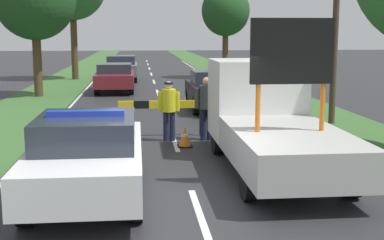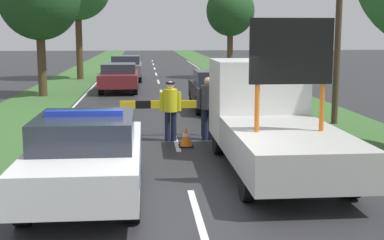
{
  "view_description": "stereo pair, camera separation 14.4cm",
  "coord_description": "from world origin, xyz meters",
  "px_view_note": "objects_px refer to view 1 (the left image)",
  "views": [
    {
      "loc": [
        -0.97,
        -8.81,
        2.93
      ],
      "look_at": [
        0.16,
        2.28,
        1.1
      ],
      "focal_mm": 50.0,
      "sensor_mm": 36.0,
      "label": 1
    },
    {
      "loc": [
        -0.83,
        -8.82,
        2.93
      ],
      "look_at": [
        0.16,
        2.28,
        1.1
      ],
      "focal_mm": 50.0,
      "sensor_mm": 36.0,
      "label": 2
    }
  ],
  "objects_px": {
    "road_barrier": "(164,107)",
    "traffic_cone_centre_front": "(60,138)",
    "traffic_cone_near_police": "(87,147)",
    "work_truck": "(268,117)",
    "police_car": "(88,155)",
    "pedestrian_civilian": "(206,103)",
    "traffic_cone_lane_edge": "(113,118)",
    "utility_pole": "(336,1)",
    "queued_car_wagon_maroon": "(115,77)",
    "queued_car_sedan_black": "(214,89)",
    "roadside_tree_mid_right": "(226,11)",
    "queued_car_suv_grey": "(121,68)",
    "police_officer": "(169,106)",
    "traffic_cone_behind_barrier": "(255,126)",
    "traffic_cone_near_truck": "(185,137)"
  },
  "relations": [
    {
      "from": "road_barrier",
      "to": "pedestrian_civilian",
      "type": "xyz_separation_m",
      "value": [
        1.12,
        -0.65,
        0.18
      ]
    },
    {
      "from": "work_truck",
      "to": "road_barrier",
      "type": "xyz_separation_m",
      "value": [
        -2.12,
        3.6,
        -0.24
      ]
    },
    {
      "from": "road_barrier",
      "to": "traffic_cone_lane_edge",
      "type": "relative_size",
      "value": 3.72
    },
    {
      "from": "work_truck",
      "to": "road_barrier",
      "type": "height_order",
      "value": "work_truck"
    },
    {
      "from": "work_truck",
      "to": "traffic_cone_lane_edge",
      "type": "xyz_separation_m",
      "value": [
        -3.62,
        4.88,
        -0.74
      ]
    },
    {
      "from": "police_officer",
      "to": "road_barrier",
      "type": "bearing_deg",
      "value": -70.76
    },
    {
      "from": "traffic_cone_near_truck",
      "to": "roadside_tree_mid_right",
      "type": "bearing_deg",
      "value": 77.88
    },
    {
      "from": "police_officer",
      "to": "utility_pole",
      "type": "xyz_separation_m",
      "value": [
        5.39,
        2.2,
        2.92
      ]
    },
    {
      "from": "work_truck",
      "to": "roadside_tree_mid_right",
      "type": "height_order",
      "value": "roadside_tree_mid_right"
    },
    {
      "from": "traffic_cone_near_police",
      "to": "traffic_cone_centre_front",
      "type": "relative_size",
      "value": 1.25
    },
    {
      "from": "traffic_cone_near_police",
      "to": "work_truck",
      "type": "bearing_deg",
      "value": -12.76
    },
    {
      "from": "work_truck",
      "to": "traffic_cone_near_police",
      "type": "bearing_deg",
      "value": -13.79
    },
    {
      "from": "roadside_tree_mid_right",
      "to": "police_car",
      "type": "bearing_deg",
      "value": -104.8
    },
    {
      "from": "traffic_cone_lane_edge",
      "to": "queued_car_sedan_black",
      "type": "relative_size",
      "value": 0.17
    },
    {
      "from": "traffic_cone_near_police",
      "to": "queued_car_suv_grey",
      "type": "relative_size",
      "value": 0.14
    },
    {
      "from": "road_barrier",
      "to": "queued_car_suv_grey",
      "type": "distance_m",
      "value": 18.1
    },
    {
      "from": "traffic_cone_near_police",
      "to": "queued_car_suv_grey",
      "type": "xyz_separation_m",
      "value": [
        0.22,
        20.7,
        0.5
      ]
    },
    {
      "from": "queued_car_suv_grey",
      "to": "traffic_cone_near_police",
      "type": "bearing_deg",
      "value": 89.39
    },
    {
      "from": "police_car",
      "to": "traffic_cone_centre_front",
      "type": "distance_m",
      "value": 4.5
    },
    {
      "from": "work_truck",
      "to": "queued_car_suv_grey",
      "type": "xyz_separation_m",
      "value": [
        -3.83,
        21.62,
        -0.27
      ]
    },
    {
      "from": "police_officer",
      "to": "roadside_tree_mid_right",
      "type": "distance_m",
      "value": 20.83
    },
    {
      "from": "traffic_cone_near_police",
      "to": "traffic_cone_near_truck",
      "type": "height_order",
      "value": "traffic_cone_near_police"
    },
    {
      "from": "traffic_cone_near_truck",
      "to": "road_barrier",
      "type": "bearing_deg",
      "value": 107.34
    },
    {
      "from": "traffic_cone_behind_barrier",
      "to": "utility_pole",
      "type": "relative_size",
      "value": 0.08
    },
    {
      "from": "pedestrian_civilian",
      "to": "traffic_cone_near_truck",
      "type": "relative_size",
      "value": 3.32
    },
    {
      "from": "traffic_cone_near_police",
      "to": "pedestrian_civilian",
      "type": "bearing_deg",
      "value": 33.63
    },
    {
      "from": "work_truck",
      "to": "queued_car_suv_grey",
      "type": "distance_m",
      "value": 21.96
    },
    {
      "from": "pedestrian_civilian",
      "to": "traffic_cone_near_truck",
      "type": "bearing_deg",
      "value": -139.56
    },
    {
      "from": "work_truck",
      "to": "police_officer",
      "type": "bearing_deg",
      "value": -56.22
    },
    {
      "from": "pedestrian_civilian",
      "to": "traffic_cone_lane_edge",
      "type": "distance_m",
      "value": 3.32
    },
    {
      "from": "road_barrier",
      "to": "traffic_cone_centre_front",
      "type": "bearing_deg",
      "value": -161.43
    },
    {
      "from": "traffic_cone_lane_edge",
      "to": "roadside_tree_mid_right",
      "type": "relative_size",
      "value": 0.12
    },
    {
      "from": "road_barrier",
      "to": "traffic_cone_lane_edge",
      "type": "xyz_separation_m",
      "value": [
        -1.5,
        1.28,
        -0.5
      ]
    },
    {
      "from": "police_car",
      "to": "pedestrian_civilian",
      "type": "distance_m",
      "value": 5.62
    },
    {
      "from": "police_officer",
      "to": "pedestrian_civilian",
      "type": "height_order",
      "value": "pedestrian_civilian"
    },
    {
      "from": "traffic_cone_near_police",
      "to": "police_car",
      "type": "bearing_deg",
      "value": -84.2
    },
    {
      "from": "queued_car_sedan_black",
      "to": "queued_car_wagon_maroon",
      "type": "relative_size",
      "value": 0.93
    },
    {
      "from": "traffic_cone_centre_front",
      "to": "traffic_cone_behind_barrier",
      "type": "distance_m",
      "value": 5.36
    },
    {
      "from": "pedestrian_civilian",
      "to": "roadside_tree_mid_right",
      "type": "relative_size",
      "value": 0.29
    },
    {
      "from": "work_truck",
      "to": "traffic_cone_centre_front",
      "type": "xyz_separation_m",
      "value": [
        -4.87,
        2.4,
        -0.83
      ]
    },
    {
      "from": "police_car",
      "to": "traffic_cone_lane_edge",
      "type": "height_order",
      "value": "police_car"
    },
    {
      "from": "traffic_cone_lane_edge",
      "to": "traffic_cone_behind_barrier",
      "type": "bearing_deg",
      "value": -22.61
    },
    {
      "from": "road_barrier",
      "to": "traffic_cone_lane_edge",
      "type": "bearing_deg",
      "value": 134.71
    },
    {
      "from": "pedestrian_civilian",
      "to": "roadside_tree_mid_right",
      "type": "height_order",
      "value": "roadside_tree_mid_right"
    },
    {
      "from": "traffic_cone_near_police",
      "to": "traffic_cone_lane_edge",
      "type": "relative_size",
      "value": 0.9
    },
    {
      "from": "road_barrier",
      "to": "queued_car_suv_grey",
      "type": "relative_size",
      "value": 0.59
    },
    {
      "from": "pedestrian_civilian",
      "to": "queued_car_wagon_maroon",
      "type": "distance_m",
      "value": 12.81
    },
    {
      "from": "utility_pole",
      "to": "queued_car_wagon_maroon",
      "type": "bearing_deg",
      "value": 125.49
    },
    {
      "from": "traffic_cone_behind_barrier",
      "to": "queued_car_wagon_maroon",
      "type": "height_order",
      "value": "queued_car_wagon_maroon"
    },
    {
      "from": "police_car",
      "to": "police_officer",
      "type": "relative_size",
      "value": 2.83
    }
  ]
}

